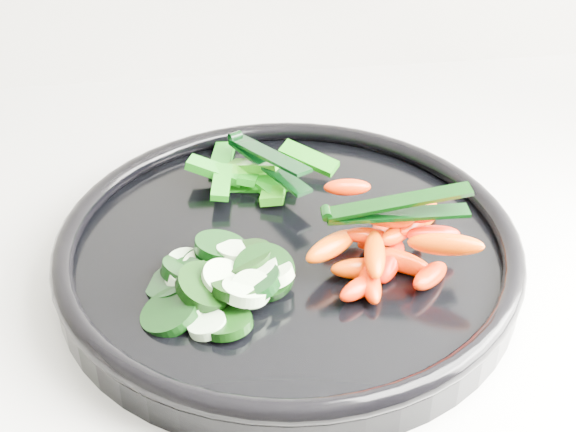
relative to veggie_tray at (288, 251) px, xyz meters
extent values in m
cylinder|color=black|center=(0.00, 0.00, -0.01)|extent=(0.48, 0.48, 0.02)
torus|color=black|center=(0.00, 0.00, 0.01)|extent=(0.49, 0.49, 0.02)
cylinder|color=black|center=(-0.10, -0.07, 0.01)|extent=(0.06, 0.06, 0.03)
cylinder|color=beige|center=(-0.08, -0.07, 0.01)|extent=(0.04, 0.04, 0.02)
cylinder|color=black|center=(-0.08, -0.03, 0.01)|extent=(0.07, 0.07, 0.03)
cylinder|color=beige|center=(-0.08, -0.04, 0.01)|extent=(0.05, 0.05, 0.03)
cylinder|color=black|center=(-0.07, -0.03, 0.01)|extent=(0.05, 0.05, 0.02)
cylinder|color=#DFF7C6|center=(-0.07, -0.02, 0.01)|extent=(0.03, 0.03, 0.02)
cylinder|color=black|center=(-0.06, -0.09, 0.01)|extent=(0.05, 0.05, 0.02)
cylinder|color=#B6D5AA|center=(-0.07, -0.09, 0.01)|extent=(0.03, 0.03, 0.02)
cylinder|color=black|center=(-0.06, -0.02, 0.01)|extent=(0.05, 0.05, 0.02)
cylinder|color=#CFF2C1|center=(-0.06, -0.01, 0.01)|extent=(0.04, 0.04, 0.02)
cylinder|color=black|center=(-0.07, -0.03, 0.01)|extent=(0.05, 0.05, 0.01)
cylinder|color=beige|center=(-0.07, -0.04, 0.01)|extent=(0.04, 0.04, 0.01)
cylinder|color=black|center=(-0.08, -0.03, 0.01)|extent=(0.05, 0.05, 0.02)
cylinder|color=#DCF9C7|center=(-0.08, -0.02, 0.01)|extent=(0.04, 0.04, 0.01)
cylinder|color=black|center=(-0.09, -0.04, 0.01)|extent=(0.06, 0.06, 0.03)
cylinder|color=beige|center=(-0.07, -0.04, 0.01)|extent=(0.04, 0.03, 0.02)
cylinder|color=black|center=(-0.03, -0.06, 0.02)|extent=(0.06, 0.06, 0.03)
cylinder|color=beige|center=(-0.02, -0.05, 0.02)|extent=(0.04, 0.04, 0.02)
cylinder|color=black|center=(-0.05, -0.01, 0.02)|extent=(0.05, 0.05, 0.02)
cylinder|color=beige|center=(-0.04, -0.02, 0.02)|extent=(0.04, 0.04, 0.02)
cylinder|color=black|center=(-0.07, -0.06, 0.02)|extent=(0.06, 0.06, 0.03)
cylinder|color=beige|center=(-0.05, -0.05, 0.02)|extent=(0.05, 0.05, 0.03)
cylinder|color=black|center=(-0.02, -0.05, 0.02)|extent=(0.06, 0.06, 0.03)
cylinder|color=#CFEDBE|center=(-0.04, -0.07, 0.02)|extent=(0.04, 0.04, 0.02)
cylinder|color=black|center=(-0.04, -0.03, 0.02)|extent=(0.06, 0.06, 0.02)
cylinder|color=beige|center=(-0.03, -0.04, 0.02)|extent=(0.04, 0.04, 0.02)
cylinder|color=black|center=(-0.05, -0.06, 0.02)|extent=(0.06, 0.06, 0.02)
cylinder|color=#CAEDBD|center=(-0.04, -0.07, 0.02)|extent=(0.05, 0.05, 0.02)
ellipsoid|color=#F52300|center=(0.08, -0.04, 0.01)|extent=(0.04, 0.05, 0.03)
ellipsoid|color=#E64E00|center=(0.05, -0.05, 0.01)|extent=(0.05, 0.02, 0.02)
ellipsoid|color=#FF3900|center=(0.05, -0.06, 0.01)|extent=(0.02, 0.05, 0.02)
ellipsoid|color=#E53800|center=(0.08, 0.00, 0.01)|extent=(0.03, 0.04, 0.02)
ellipsoid|color=#F53A00|center=(0.10, -0.06, 0.01)|extent=(0.05, 0.05, 0.03)
ellipsoid|color=#FB2200|center=(0.07, -0.01, 0.01)|extent=(0.04, 0.04, 0.02)
ellipsoid|color=#EA1500|center=(0.04, -0.07, 0.01)|extent=(0.04, 0.04, 0.02)
ellipsoid|color=#F64200|center=(0.08, -0.04, 0.01)|extent=(0.05, 0.04, 0.03)
ellipsoid|color=#DE4A00|center=(0.12, 0.02, 0.01)|extent=(0.03, 0.04, 0.02)
ellipsoid|color=#F84600|center=(0.03, -0.03, 0.03)|extent=(0.05, 0.05, 0.02)
ellipsoid|color=red|center=(0.10, -0.01, 0.03)|extent=(0.04, 0.04, 0.02)
ellipsoid|color=#FF5B00|center=(0.08, -0.02, 0.03)|extent=(0.04, 0.04, 0.02)
ellipsoid|color=#FF4800|center=(0.06, -0.05, 0.03)|extent=(0.03, 0.06, 0.02)
ellipsoid|color=#F12200|center=(0.06, -0.02, 0.03)|extent=(0.04, 0.01, 0.02)
ellipsoid|color=#FA1000|center=(0.11, -0.03, 0.03)|extent=(0.05, 0.02, 0.02)
ellipsoid|color=#FF1D00|center=(0.09, -0.02, 0.04)|extent=(0.04, 0.03, 0.02)
ellipsoid|color=#F03B00|center=(0.05, 0.03, 0.04)|extent=(0.04, 0.02, 0.02)
ellipsoid|color=#FE3E00|center=(0.07, -0.02, 0.04)|extent=(0.05, 0.04, 0.02)
ellipsoid|color=#ED4700|center=(0.11, -0.06, 0.04)|extent=(0.06, 0.04, 0.03)
cube|color=#166309|center=(0.00, 0.08, 0.01)|extent=(0.03, 0.06, 0.02)
cube|color=#186A0A|center=(-0.01, 0.10, 0.01)|extent=(0.06, 0.02, 0.03)
cube|color=#0A6F0F|center=(0.01, 0.11, 0.01)|extent=(0.03, 0.05, 0.02)
cube|color=#0A690F|center=(-0.01, 0.09, 0.01)|extent=(0.03, 0.05, 0.01)
cube|color=#116C0A|center=(-0.01, 0.09, 0.01)|extent=(0.06, 0.03, 0.02)
cube|color=#126D0A|center=(-0.04, 0.14, 0.01)|extent=(0.03, 0.05, 0.01)
cube|color=#156609|center=(-0.02, 0.11, 0.01)|extent=(0.03, 0.06, 0.02)
cube|color=#186C0A|center=(-0.02, 0.10, 0.02)|extent=(0.05, 0.05, 0.02)
cube|color=#09600E|center=(-0.05, 0.10, 0.02)|extent=(0.06, 0.04, 0.02)
cube|color=#166E0A|center=(-0.05, 0.08, 0.02)|extent=(0.02, 0.05, 0.01)
cube|color=#1D6009|center=(0.03, 0.11, 0.02)|extent=(0.05, 0.05, 0.02)
cylinder|color=black|center=(0.03, -0.03, 0.05)|extent=(0.01, 0.01, 0.01)
cube|color=black|center=(0.08, -0.03, 0.05)|extent=(0.11, 0.02, 0.00)
cube|color=black|center=(0.08, -0.03, 0.06)|extent=(0.11, 0.02, 0.02)
cylinder|color=black|center=(-0.03, 0.14, 0.03)|extent=(0.01, 0.01, 0.01)
cube|color=black|center=(0.00, 0.09, 0.02)|extent=(0.07, 0.10, 0.00)
cube|color=black|center=(0.00, 0.09, 0.04)|extent=(0.06, 0.10, 0.02)
camera|label=1|loc=(-0.07, -0.51, 0.40)|focal=50.00mm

